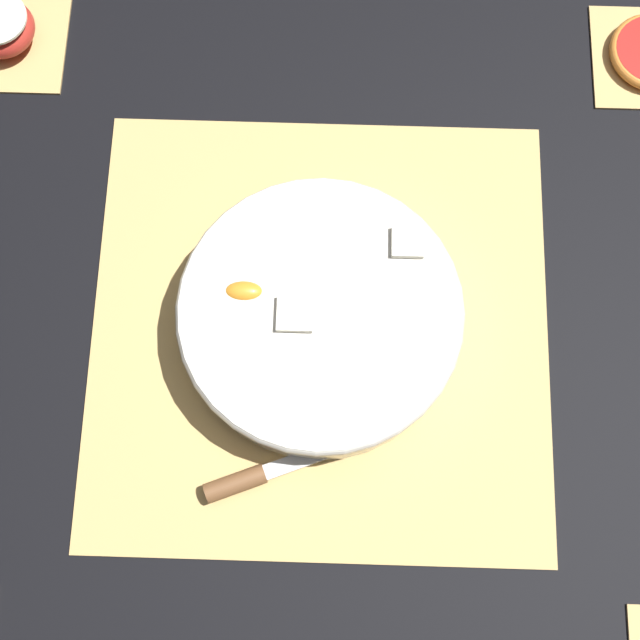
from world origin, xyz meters
The scene contains 6 objects.
ground_plane centered at (0.00, 0.00, 0.00)m, with size 6.00×6.00×0.00m, color black.
bamboo_mat_center centered at (0.00, 0.00, 0.00)m, with size 0.43×0.43×0.01m.
coaster_mat_far_left centered at (-0.33, 0.30, 0.00)m, with size 0.12×0.12×0.01m.
fruit_salad_bowl centered at (0.00, 0.00, 0.04)m, with size 0.26×0.26×0.07m.
paring_knife centered at (-0.06, -0.15, 0.01)m, with size 0.14×0.07×0.02m.
apple_half centered at (-0.33, 0.30, 0.03)m, with size 0.07×0.07×0.04m.
Camera 1 is at (0.01, -0.23, 0.81)m, focal length 50.00 mm.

